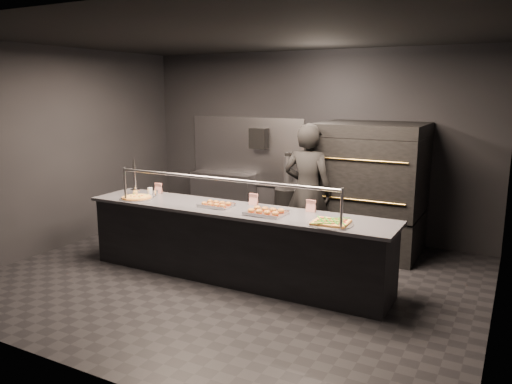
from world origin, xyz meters
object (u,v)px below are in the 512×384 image
towel_dispenser (259,138)px  fire_extinguisher (288,169)px  slider_tray_b (266,212)px  beer_tap (135,184)px  round_pizza (137,198)px  worker (308,192)px  prep_shelf (223,197)px  service_counter (234,243)px  slider_tray_a (216,205)px  square_pizza (331,223)px  pizza_oven (370,187)px  trash_bin (288,211)px

towel_dispenser → fire_extinguisher: bearing=1.0°
fire_extinguisher → slider_tray_b: bearing=-71.1°
towel_dispenser → beer_tap: bearing=-107.7°
round_pizza → worker: size_ratio=0.24×
prep_shelf → service_counter: bearing=-55.4°
prep_shelf → towel_dispenser: (0.70, 0.07, 1.10)m
towel_dispenser → slider_tray_a: towel_dispenser is taller
service_counter → square_pizza: size_ratio=8.36×
pizza_oven → trash_bin: 1.61m
slider_tray_a → slider_tray_b: size_ratio=0.89×
pizza_oven → beer_tap: bearing=-147.0°
beer_tap → pizza_oven: bearing=33.0°
slider_tray_a → worker: (0.74, 1.23, 0.02)m
fire_extinguisher → worker: 1.47m
worker → prep_shelf: bearing=-29.8°
slider_tray_b → worker: bearing=89.9°
slider_tray_a → square_pizza: (1.58, -0.12, -0.01)m
trash_bin → service_counter: bearing=-83.3°
prep_shelf → fire_extinguisher: bearing=3.7°
pizza_oven → fire_extinguisher: pizza_oven is taller
slider_tray_b → pizza_oven: bearing=70.6°
slider_tray_a → trash_bin: 2.32m
prep_shelf → fire_extinguisher: size_ratio=2.38×
slider_tray_b → beer_tap: bearing=176.3°
beer_tap → prep_shelf: bearing=88.9°
square_pizza → round_pizza: bearing=179.9°
beer_tap → slider_tray_a: size_ratio=1.24×
pizza_oven → prep_shelf: bearing=171.5°
square_pizza → slider_tray_b: bearing=175.8°
prep_shelf → fire_extinguisher: (1.25, 0.08, 0.61)m
beer_tap → square_pizza: size_ratio=1.08×
prep_shelf → fire_extinguisher: 1.39m
towel_dispenser → square_pizza: bearing=-48.6°
service_counter → beer_tap: (-1.64, 0.05, 0.61)m
pizza_oven → worker: bearing=-135.0°
prep_shelf → worker: worker is taller
service_counter → trash_bin: bearing=96.7°
slider_tray_b → worker: worker is taller
trash_bin → worker: worker is taller
prep_shelf → round_pizza: (0.15, -2.46, 0.49)m
beer_tap → square_pizza: (2.98, -0.20, -0.13)m
service_counter → slider_tray_a: bearing=-174.2°
towel_dispenser → fire_extinguisher: (0.55, 0.01, -0.49)m
beer_tap → square_pizza: bearing=-3.9°
towel_dispenser → beer_tap: towel_dispenser is taller
beer_tap → worker: bearing=28.2°
service_counter → slider_tray_a: 0.54m
slider_tray_a → round_pizza: bearing=-174.4°
slider_tray_b → square_pizza: slider_tray_b is taller
pizza_oven → towel_dispenser: 2.23m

